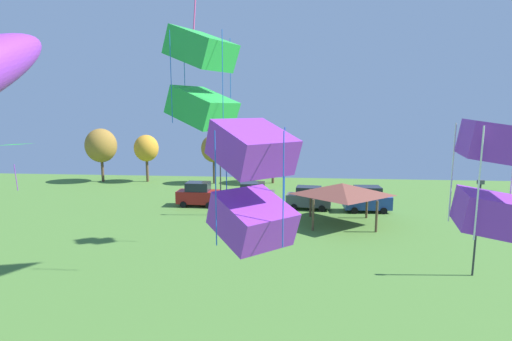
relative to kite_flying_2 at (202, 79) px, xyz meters
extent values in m
cylinder|color=#E54C93|center=(-0.66, 2.12, 2.69)|extent=(0.22, 0.45, 2.98)
cube|color=green|center=(0.00, 0.00, 0.84)|extent=(2.21, 2.12, 1.31)
cube|color=green|center=(0.00, 0.00, -0.84)|extent=(2.21, 2.12, 1.31)
cylinder|color=blue|center=(-0.72, -0.72, 0.00)|extent=(0.02, 0.02, 2.52)
cylinder|color=blue|center=(0.72, -0.72, 0.00)|extent=(0.02, 0.02, 2.52)
cylinder|color=blue|center=(-0.72, 0.72, 0.00)|extent=(0.02, 0.02, 2.52)
cylinder|color=blue|center=(0.72, 0.72, 0.00)|extent=(0.02, 0.02, 2.52)
cube|color=purple|center=(5.16, -6.70, -1.24)|extent=(1.01, 0.97, 0.56)
cube|color=purple|center=(5.16, -6.70, -2.13)|extent=(1.01, 0.97, 0.56)
cylinder|color=white|center=(4.77, -7.09, -1.68)|extent=(0.02, 0.02, 1.34)
cylinder|color=white|center=(4.77, -6.32, -1.68)|extent=(0.02, 0.02, 1.34)
cylinder|color=white|center=(5.54, -6.32, -1.68)|extent=(0.02, 0.02, 1.34)
cube|color=purple|center=(1.90, -4.50, -1.55)|extent=(1.85, 1.86, 1.04)
cube|color=purple|center=(1.90, -4.50, -2.91)|extent=(1.85, 1.86, 1.04)
cylinder|color=blue|center=(1.31, -5.09, -2.23)|extent=(0.02, 0.02, 2.04)
cylinder|color=blue|center=(2.49, -5.09, -2.23)|extent=(0.02, 0.02, 2.04)
cylinder|color=blue|center=(1.31, -3.91, -2.23)|extent=(0.02, 0.02, 2.04)
cylinder|color=blue|center=(2.49, -3.91, -2.23)|extent=(0.02, 0.02, 2.04)
pyramid|color=green|center=(-16.42, 13.65, -3.97)|extent=(2.06, 2.19, 0.10)
cylinder|color=purple|center=(-15.90, 13.29, -5.55)|extent=(0.27, 0.21, 1.79)
cube|color=maroon|center=(-6.72, 27.41, -9.94)|extent=(4.30, 1.97, 1.26)
cube|color=#1E232D|center=(-6.72, 27.41, -8.86)|extent=(2.39, 1.76, 0.88)
cylinder|color=black|center=(-5.44, 26.45, -10.57)|extent=(0.65, 0.24, 0.64)
cylinder|color=black|center=(-5.38, 28.27, -10.57)|extent=(0.65, 0.24, 0.64)
cylinder|color=black|center=(-8.07, 26.54, -10.57)|extent=(0.65, 0.24, 0.64)
cylinder|color=black|center=(-8.01, 28.36, -10.57)|extent=(0.65, 0.24, 0.64)
cube|color=#4C5156|center=(-1.11, 27.47, -9.93)|extent=(4.49, 2.08, 1.28)
cube|color=#1E232D|center=(-1.11, 27.47, -8.83)|extent=(2.50, 1.85, 0.90)
cylinder|color=black|center=(0.29, 26.58, -10.57)|extent=(0.65, 0.25, 0.64)
cylinder|color=black|center=(0.21, 28.48, -10.57)|extent=(0.65, 0.25, 0.64)
cylinder|color=black|center=(-2.44, 26.46, -10.57)|extent=(0.65, 0.25, 0.64)
cylinder|color=black|center=(-2.52, 28.36, -10.57)|extent=(0.65, 0.25, 0.64)
cube|color=#4C5156|center=(4.50, 27.15, -10.00)|extent=(4.56, 2.28, 1.14)
cube|color=#1E232D|center=(4.50, 27.15, -9.03)|extent=(2.59, 1.88, 0.80)
cylinder|color=black|center=(5.73, 26.12, -10.57)|extent=(0.66, 0.30, 0.64)
cylinder|color=black|center=(5.95, 27.82, -10.57)|extent=(0.66, 0.30, 0.64)
cylinder|color=black|center=(3.04, 26.48, -10.57)|extent=(0.66, 0.30, 0.64)
cylinder|color=black|center=(3.27, 28.18, -10.57)|extent=(0.66, 0.30, 0.64)
cube|color=#234299|center=(10.11, 26.66, -9.94)|extent=(4.50, 2.08, 1.26)
cube|color=#1E232D|center=(10.11, 26.66, -8.86)|extent=(2.51, 1.84, 0.89)
cylinder|color=black|center=(11.52, 25.78, -10.57)|extent=(0.65, 0.25, 0.64)
cylinder|color=black|center=(11.44, 27.66, -10.57)|extent=(0.65, 0.25, 0.64)
cylinder|color=black|center=(8.78, 25.66, -10.57)|extent=(0.65, 0.25, 0.64)
cylinder|color=black|center=(8.69, 27.55, -10.57)|extent=(0.65, 0.25, 0.64)
cylinder|color=brown|center=(4.54, 20.13, -9.59)|extent=(0.20, 0.20, 2.60)
cylinder|color=brown|center=(9.63, 20.13, -9.59)|extent=(0.20, 0.20, 2.60)
cylinder|color=brown|center=(4.54, 24.28, -9.59)|extent=(0.20, 0.20, 2.60)
cylinder|color=brown|center=(9.63, 24.28, -9.59)|extent=(0.20, 0.20, 2.60)
pyramid|color=brown|center=(7.09, 22.20, -7.79)|extent=(6.59, 5.37, 1.00)
cylinder|color=#2D2D33|center=(13.67, 12.02, -8.08)|extent=(0.12, 0.12, 5.62)
cube|color=#4C4C51|center=(13.67, 12.02, -5.15)|extent=(0.36, 0.20, 0.24)
cylinder|color=#2D2D33|center=(-3.80, 24.12, -8.15)|extent=(0.12, 0.12, 5.49)
cube|color=#4C4C51|center=(-3.80, 24.12, -5.28)|extent=(0.36, 0.20, 0.24)
cylinder|color=brown|center=(-22.71, 39.54, -9.20)|extent=(0.36, 0.36, 3.37)
ellipsoid|color=olive|center=(-22.71, 39.54, -5.97)|extent=(4.12, 4.12, 4.54)
cylinder|color=brown|center=(-16.65, 40.00, -9.22)|extent=(0.36, 0.36, 3.34)
ellipsoid|color=gold|center=(-16.65, 40.00, -6.33)|extent=(3.24, 3.24, 3.57)
cylinder|color=brown|center=(-7.37, 39.48, -9.18)|extent=(0.36, 0.36, 3.42)
ellipsoid|color=olive|center=(-7.37, 39.48, -6.23)|extent=(3.30, 3.30, 3.63)
cylinder|color=brown|center=(0.36, 40.35, -9.55)|extent=(0.36, 0.36, 2.67)
ellipsoid|color=gold|center=(0.36, 40.35, -6.63)|extent=(4.23, 4.23, 4.65)
camera|label=1|loc=(2.60, -11.80, -0.80)|focal=28.00mm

